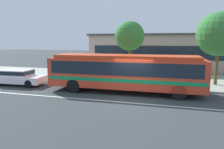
# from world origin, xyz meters

# --- Properties ---
(ground_plane) EXTENTS (120.00, 120.00, 0.00)m
(ground_plane) POSITION_xyz_m (0.00, 0.00, 0.00)
(ground_plane) COLOR #343C3F
(sidewalk_slab) EXTENTS (60.00, 8.00, 0.12)m
(sidewalk_slab) POSITION_xyz_m (0.00, 7.07, 0.06)
(sidewalk_slab) COLOR #99A094
(sidewalk_slab) RESTS_ON ground_plane
(lane_stripe_center) EXTENTS (56.00, 0.16, 0.01)m
(lane_stripe_center) POSITION_xyz_m (0.00, -0.80, 0.00)
(lane_stripe_center) COLOR silver
(lane_stripe_center) RESTS_ON ground_plane
(transit_bus) EXTENTS (10.94, 2.64, 2.68)m
(transit_bus) POSITION_xyz_m (-0.78, 1.72, 1.57)
(transit_bus) COLOR red
(transit_bus) RESTS_ON ground_plane
(sedan_behind_bus) EXTENTS (4.56, 2.02, 1.29)m
(sedan_behind_bus) POSITION_xyz_m (-9.97, 1.74, 0.72)
(sedan_behind_bus) COLOR white
(sedan_behind_bus) RESTS_ON ground_plane
(pedestrian_waiting_near_sign) EXTENTS (0.47, 0.47, 1.61)m
(pedestrian_waiting_near_sign) POSITION_xyz_m (3.02, 4.74, 1.05)
(pedestrian_waiting_near_sign) COLOR #2F383C
(pedestrian_waiting_near_sign) RESTS_ON sidewalk_slab
(pedestrian_walking_along_curb) EXTENTS (0.43, 0.43, 1.63)m
(pedestrian_walking_along_curb) POSITION_xyz_m (3.87, 3.55, 1.07)
(pedestrian_walking_along_curb) COLOR slate
(pedestrian_walking_along_curb) RESTS_ON sidewalk_slab
(bus_stop_sign) EXTENTS (0.09, 0.44, 2.51)m
(bus_stop_sign) POSITION_xyz_m (3.81, 3.60, 1.73)
(bus_stop_sign) COLOR gray
(bus_stop_sign) RESTS_ON sidewalk_slab
(street_tree_near_stop) EXTENTS (2.50, 2.50, 5.21)m
(street_tree_near_stop) POSITION_xyz_m (-1.12, 5.09, 4.04)
(street_tree_near_stop) COLOR brown
(street_tree_near_stop) RESTS_ON sidewalk_slab
(street_tree_mid_block) EXTENTS (3.48, 3.48, 5.82)m
(street_tree_mid_block) POSITION_xyz_m (5.92, 5.78, 4.19)
(street_tree_mid_block) COLOR brown
(street_tree_mid_block) RESTS_ON sidewalk_slab
(station_building) EXTENTS (19.32, 7.04, 4.48)m
(station_building) POSITION_xyz_m (2.03, 14.82, 2.25)
(station_building) COLOR tan
(station_building) RESTS_ON ground_plane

